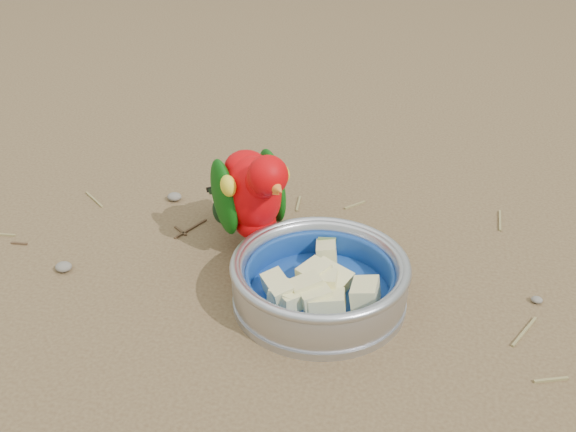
# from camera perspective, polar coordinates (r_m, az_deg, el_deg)

# --- Properties ---
(ground) EXTENTS (60.00, 60.00, 0.00)m
(ground) POSITION_cam_1_polar(r_m,az_deg,el_deg) (0.74, -1.48, -11.63)
(ground) COLOR brown
(food_bowl) EXTENTS (0.21, 0.21, 0.02)m
(food_bowl) POSITION_cam_1_polar(r_m,az_deg,el_deg) (0.80, 2.79, -7.18)
(food_bowl) COLOR #B2B2BA
(food_bowl) RESTS_ON ground
(bowl_wall) EXTENTS (0.21, 0.21, 0.04)m
(bowl_wall) POSITION_cam_1_polar(r_m,az_deg,el_deg) (0.78, 2.84, -5.43)
(bowl_wall) COLOR #B2B2BA
(bowl_wall) RESTS_ON food_bowl
(fruit_wedges) EXTENTS (0.13, 0.13, 0.03)m
(fruit_wedges) POSITION_cam_1_polar(r_m,az_deg,el_deg) (0.79, 2.83, -5.85)
(fruit_wedges) COLOR beige
(fruit_wedges) RESTS_ON food_bowl
(lory_parrot) EXTENTS (0.20, 0.21, 0.16)m
(lory_parrot) POSITION_cam_1_polar(r_m,az_deg,el_deg) (0.85, -3.16, 1.23)
(lory_parrot) COLOR #C60206
(lory_parrot) RESTS_ON ground
(ground_debris) EXTENTS (0.90, 0.80, 0.01)m
(ground_debris) POSITION_cam_1_polar(r_m,az_deg,el_deg) (0.75, -2.43, -10.56)
(ground_debris) COLOR olive
(ground_debris) RESTS_ON ground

